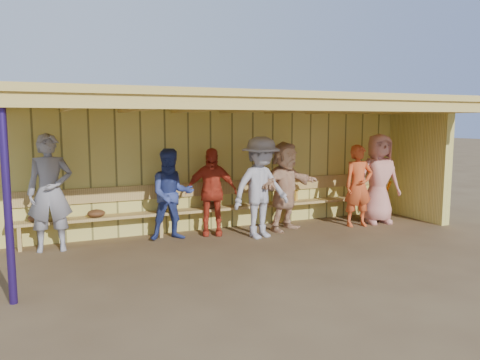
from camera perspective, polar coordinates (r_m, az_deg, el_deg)
name	(u,v)px	position (r m, az deg, el deg)	size (l,w,h in m)	color
ground	(248,243)	(8.15, 0.99, -7.63)	(90.00, 90.00, 0.00)	brown
player_a	(50,193)	(8.06, -22.15, -1.44)	(0.69, 0.45, 1.90)	gray
player_c	(172,194)	(8.29, -8.34, -1.75)	(0.78, 0.61, 1.61)	navy
player_d	(211,192)	(8.57, -3.54, -1.43)	(0.94, 0.39, 1.60)	red
player_e	(261,188)	(8.34, 2.54, -0.93)	(1.17, 0.67, 1.81)	#9F9CA5
player_f	(285,186)	(8.96, 5.49, -0.74)	(1.58, 0.50, 1.70)	tan
player_g	(358,186)	(9.55, 14.22, -0.69)	(0.59, 0.39, 1.62)	#CF4D21
player_h	(379,179)	(9.96, 16.53, 0.16)	(0.89, 0.58, 1.83)	tan
dugout_structure	(252,142)	(8.67, 1.48, 4.61)	(8.80, 3.20, 2.50)	#DACA5D
bench	(224,202)	(9.04, -1.93, -2.73)	(7.60, 0.34, 0.93)	tan
dugout_equipment	(174,209)	(8.61, -8.00, -3.56)	(7.19, 0.62, 0.80)	orange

